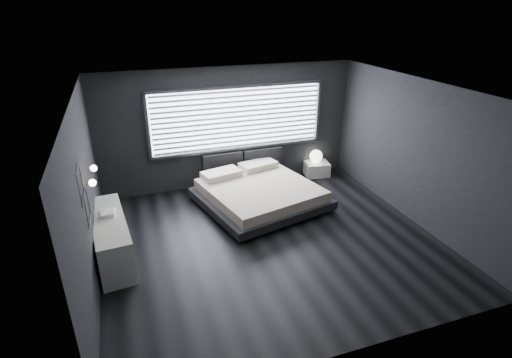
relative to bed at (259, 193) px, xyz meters
name	(u,v)px	position (x,y,z in m)	size (l,w,h in m)	color
room	(272,172)	(-0.27, -1.43, 1.11)	(6.04, 6.00, 2.80)	black
window	(238,119)	(-0.07, 1.27, 1.32)	(4.14, 0.09, 1.52)	white
headboard	(243,161)	(0.01, 1.21, 0.28)	(1.96, 0.16, 0.52)	black
sconce_near	(92,183)	(-3.15, -1.38, 1.31)	(0.18, 0.11, 0.11)	silver
sconce_far	(93,168)	(-3.15, -0.78, 1.31)	(0.18, 0.11, 0.11)	silver
wall_art_upper	(80,185)	(-3.24, -1.98, 1.56)	(0.01, 0.48, 0.48)	#47474C
wall_art_lower	(87,207)	(-3.24, -1.73, 1.09)	(0.01, 0.48, 0.48)	#47474C
bed	(259,193)	(0.00, 0.00, 0.00)	(2.87, 2.79, 0.62)	black
nightstand	(317,169)	(1.93, 1.06, -0.12)	(0.59, 0.49, 0.34)	silver
orb_lamp	(316,156)	(1.91, 1.10, 0.21)	(0.32, 0.32, 0.32)	white
dresser	(111,238)	(-3.05, -1.01, 0.09)	(0.71, 1.94, 0.76)	silver
book_stack	(107,213)	(-3.06, -0.85, 0.50)	(0.27, 0.35, 0.07)	white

